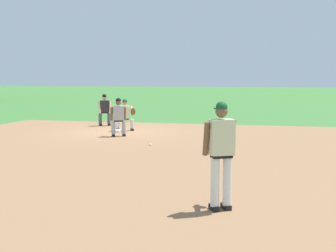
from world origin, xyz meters
TOP-DOWN VIEW (x-y plane):
  - ground_plane at (0.00, 0.00)m, footprint 160.00×160.00m
  - infield_dirt_patch at (-5.11, -2.74)m, footprint 18.00×18.00m
  - first_base_bag at (0.00, 0.00)m, footprint 0.38×0.38m
  - baseball at (-3.38, -2.35)m, footprint 0.07×0.07m
  - pitcher at (-10.17, -5.48)m, footprint 0.83×0.58m
  - first_baseman at (0.39, -0.26)m, footprint 0.83×1.00m
  - baserunner at (-1.31, -0.55)m, footprint 0.59×0.67m
  - umpire at (2.16, 1.34)m, footprint 0.62×0.67m

SIDE VIEW (x-z plane):
  - ground_plane at x=0.00m, z-range 0.00..0.00m
  - infield_dirt_patch at x=-5.11m, z-range 0.00..0.01m
  - baseball at x=-3.38m, z-range 0.00..0.07m
  - first_base_bag at x=0.00m, z-range 0.00..0.09m
  - first_baseman at x=0.39m, z-range 0.06..1.40m
  - baserunner at x=-1.31m, z-range 0.06..1.52m
  - umpire at x=2.16m, z-range 0.06..1.52m
  - pitcher at x=-10.17m, z-range 0.13..1.99m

